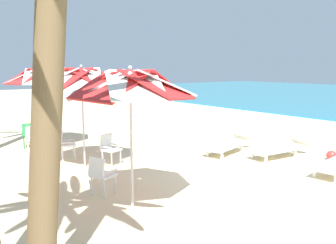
% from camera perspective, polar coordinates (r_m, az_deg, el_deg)
% --- Properties ---
extents(ground_plane, '(80.00, 80.00, 0.00)m').
position_cam_1_polar(ground_plane, '(9.11, 11.09, -8.52)').
color(ground_plane, beige).
extents(beach_umbrella_0, '(2.49, 2.49, 2.74)m').
position_cam_1_polar(beach_umbrella_0, '(6.52, -6.19, 6.04)').
color(beach_umbrella_0, silver).
rests_on(beach_umbrella_0, ground).
extents(plastic_chair_0, '(0.57, 0.59, 0.87)m').
position_cam_1_polar(plastic_chair_0, '(7.53, -10.93, -8.28)').
color(plastic_chair_0, white).
rests_on(plastic_chair_0, ground).
extents(beach_umbrella_1, '(2.50, 2.50, 2.78)m').
position_cam_1_polar(beach_umbrella_1, '(9.55, -14.00, 6.86)').
color(beach_umbrella_1, silver).
rests_on(beach_umbrella_1, ground).
extents(plastic_chair_1, '(0.53, 0.56, 0.87)m').
position_cam_1_polar(plastic_chair_1, '(10.69, -16.52, -3.36)').
color(plastic_chair_1, white).
rests_on(plastic_chair_1, ground).
extents(plastic_chair_2, '(0.58, 0.55, 0.87)m').
position_cam_1_polar(plastic_chair_2, '(9.87, -9.58, -4.13)').
color(plastic_chair_2, white).
rests_on(plastic_chair_2, ground).
extents(beach_umbrella_2, '(2.45, 2.45, 2.77)m').
position_cam_1_polar(beach_umbrella_2, '(12.51, -20.10, 7.00)').
color(beach_umbrella_2, silver).
rests_on(beach_umbrella_2, ground).
extents(plastic_chair_3, '(0.58, 0.56, 0.87)m').
position_cam_1_polar(plastic_chair_3, '(11.82, -21.08, -2.45)').
color(plastic_chair_3, white).
rests_on(plastic_chair_3, ground).
extents(plastic_chair_4, '(0.55, 0.53, 0.87)m').
position_cam_1_polar(plastic_chair_4, '(12.65, -21.86, -1.77)').
color(plastic_chair_4, '#2D8C4C').
rests_on(plastic_chair_4, ground).
extents(sun_lounger_1, '(0.85, 2.20, 0.62)m').
position_cam_1_polar(sun_lounger_1, '(11.15, 17.85, -4.06)').
color(sun_lounger_1, white).
rests_on(sun_lounger_1, ground).
extents(sun_lounger_2, '(1.11, 2.23, 0.62)m').
position_cam_1_polar(sun_lounger_2, '(11.32, 9.91, -3.57)').
color(sun_lounger_2, white).
rests_on(sun_lounger_2, ground).
extents(palm_tree_3, '(3.12, 3.03, 4.33)m').
position_cam_1_polar(palm_tree_3, '(4.22, -19.37, 8.11)').
color(palm_tree_3, brown).
rests_on(palm_tree_3, ground).
extents(beach_ball, '(0.29, 0.29, 0.29)m').
position_cam_1_polar(beach_ball, '(11.31, 25.25, -5.01)').
color(beach_ball, red).
rests_on(beach_ball, ground).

